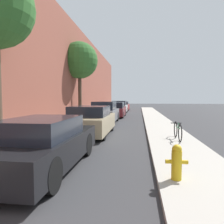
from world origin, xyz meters
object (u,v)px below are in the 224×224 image
(parked_car_black, at_px, (44,144))
(street_tree_far, at_px, (80,61))
(parked_car_maroon, at_px, (116,110))
(parked_car_grey, at_px, (105,113))
(parked_car_red, at_px, (123,106))
(fire_hydrant, at_px, (177,162))
(bicycle, at_px, (178,131))
(parked_car_white, at_px, (119,107))
(parked_car_champagne, at_px, (91,121))

(parked_car_black, xyz_separation_m, street_tree_far, (-2.49, 11.83, 4.25))
(parked_car_maroon, distance_m, street_tree_far, 6.10)
(parked_car_black, height_order, parked_car_grey, parked_car_grey)
(parked_car_maroon, xyz_separation_m, parked_car_red, (-0.17, 10.74, -0.02))
(parked_car_black, distance_m, street_tree_far, 12.82)
(parked_car_black, xyz_separation_m, parked_car_grey, (-0.13, 10.17, 0.10))
(parked_car_black, distance_m, fire_hydrant, 3.23)
(parked_car_maroon, distance_m, fire_hydrant, 16.31)
(parked_car_maroon, bearing_deg, parked_car_grey, -92.24)
(parked_car_grey, xyz_separation_m, parked_car_red, (0.03, 15.98, -0.09))
(fire_hydrant, bearing_deg, parked_car_red, 96.97)
(street_tree_far, relative_size, bicycle, 3.67)
(parked_car_grey, xyz_separation_m, street_tree_far, (-2.36, 1.66, 4.15))
(parked_car_red, height_order, fire_hydrant, parked_car_red)
(parked_car_grey, relative_size, bicycle, 2.60)
(parked_car_maroon, bearing_deg, street_tree_far, -125.61)
(fire_hydrant, bearing_deg, parked_car_white, 98.58)
(parked_car_maroon, height_order, parked_car_white, parked_car_white)
(parked_car_maroon, xyz_separation_m, fire_hydrant, (3.10, -16.02, -0.18))
(fire_hydrant, bearing_deg, parked_car_maroon, 100.94)
(parked_car_grey, height_order, street_tree_far, street_tree_far)
(parked_car_grey, distance_m, fire_hydrant, 11.28)
(street_tree_far, bearing_deg, parked_car_black, -78.12)
(parked_car_champagne, relative_size, parked_car_red, 1.03)
(street_tree_far, relative_size, fire_hydrant, 8.52)
(parked_car_white, bearing_deg, parked_car_grey, -90.40)
(street_tree_far, height_order, bicycle, street_tree_far)
(street_tree_far, bearing_deg, parked_car_maroon, 54.39)
(bicycle, bearing_deg, parked_car_black, -136.09)
(parked_car_grey, xyz_separation_m, bicycle, (4.10, -6.35, -0.27))
(parked_car_black, relative_size, parked_car_white, 1.07)
(parked_car_black, height_order, bicycle, parked_car_black)
(parked_car_red, bearing_deg, parked_car_grey, -90.11)
(parked_car_grey, xyz_separation_m, parked_car_white, (0.07, 10.61, -0.02))
(parked_car_champagne, xyz_separation_m, parked_car_white, (-0.06, 15.67, 0.03))
(parked_car_maroon, xyz_separation_m, parked_car_white, (-0.13, 5.37, 0.04))
(fire_hydrant, distance_m, bicycle, 4.50)
(parked_car_black, bearing_deg, bicycle, 43.89)
(parked_car_champagne, height_order, fire_hydrant, parked_car_champagne)
(parked_car_grey, xyz_separation_m, fire_hydrant, (3.30, -10.78, -0.25))
(parked_car_red, xyz_separation_m, fire_hydrant, (3.27, -26.76, -0.16))
(street_tree_far, bearing_deg, parked_car_red, 80.52)
(parked_car_white, distance_m, street_tree_far, 10.18)
(parked_car_champagne, bearing_deg, parked_car_black, -90.06)
(parked_car_black, relative_size, parked_car_red, 1.03)
(parked_car_black, distance_m, bicycle, 5.52)
(parked_car_black, distance_m, parked_car_white, 20.79)
(parked_car_red, bearing_deg, fire_hydrant, -83.03)
(parked_car_champagne, relative_size, parked_car_maroon, 0.95)
(parked_car_red, height_order, bicycle, parked_car_red)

